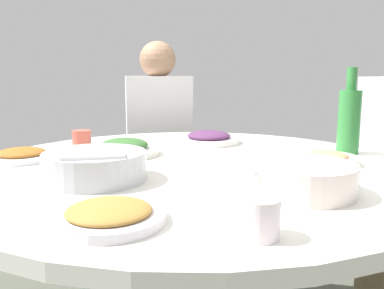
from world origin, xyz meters
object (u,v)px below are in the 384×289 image
at_px(dish_shrimp, 326,158).
at_px(diner_right, 159,125).
at_px(round_dining_table, 192,197).
at_px(dish_eggplant, 209,138).
at_px(stool_for_diner_right, 160,222).
at_px(dish_stirfry, 21,155).
at_px(tea_cup_side, 82,138).
at_px(tea_cup_far, 259,218).
at_px(rice_bowl, 95,165).
at_px(soup_bowl, 301,179).
at_px(dish_tofu_braise, 109,215).
at_px(green_bottle, 349,119).
at_px(dish_greens, 124,148).

xyz_separation_m(dish_shrimp, diner_right, (0.10, -1.11, -0.02)).
bearing_deg(round_dining_table, diner_right, -106.02).
bearing_deg(dish_eggplant, stool_for_diner_right, -92.99).
bearing_deg(dish_stirfry, tea_cup_side, -143.23).
height_order(round_dining_table, dish_shrimp, dish_shrimp).
relative_size(tea_cup_far, stool_for_diner_right, 0.16).
xyz_separation_m(rice_bowl, soup_bowl, (-0.40, 0.33, -0.01)).
bearing_deg(dish_tofu_braise, round_dining_table, -133.78).
xyz_separation_m(green_bottle, stool_for_diner_right, (0.30, -1.02, -0.66)).
distance_m(stool_for_diner_right, diner_right, 0.54).
xyz_separation_m(rice_bowl, dish_stirfry, (0.15, -0.35, -0.02)).
xyz_separation_m(rice_bowl, tea_cup_side, (-0.07, -0.52, -0.01)).
bearing_deg(dish_tofu_braise, rice_bowl, -99.08).
height_order(round_dining_table, diner_right, diner_right).
bearing_deg(dish_stirfry, dish_eggplant, -178.27).
distance_m(dish_shrimp, dish_tofu_braise, 0.76).
bearing_deg(dish_tofu_braise, diner_right, -115.64).
relative_size(rice_bowl, stool_for_diner_right, 0.59).
height_order(rice_bowl, green_bottle, green_bottle).
relative_size(soup_bowl, tea_cup_side, 3.93).
xyz_separation_m(tea_cup_side, diner_right, (-0.50, -0.47, -0.03)).
height_order(dish_shrimp, diner_right, diner_right).
bearing_deg(rice_bowl, diner_right, -120.26).
xyz_separation_m(dish_tofu_braise, stool_for_diner_right, (-0.63, -1.31, -0.56)).
xyz_separation_m(round_dining_table, dish_stirfry, (0.46, -0.30, 0.12)).
distance_m(dish_eggplant, diner_right, 0.61).
bearing_deg(dish_eggplant, tea_cup_far, 66.09).
xyz_separation_m(dish_greens, green_bottle, (-0.70, 0.32, 0.10)).
bearing_deg(soup_bowl, dish_stirfry, -50.90).
height_order(dish_greens, dish_shrimp, dish_greens).
bearing_deg(green_bottle, dish_stirfry, -20.45).
distance_m(dish_greens, dish_tofu_braise, 0.65).
distance_m(soup_bowl, dish_shrimp, 0.35).
height_order(round_dining_table, dish_tofu_braise, dish_tofu_braise).
bearing_deg(round_dining_table, tea_cup_side, -63.14).
relative_size(dish_stirfry, tea_cup_side, 2.76).
height_order(dish_eggplant, dish_tofu_braise, dish_eggplant).
height_order(dish_greens, dish_tofu_braise, dish_greens).
bearing_deg(diner_right, dish_tofu_braise, 64.36).
relative_size(soup_bowl, stool_for_diner_right, 0.62).
xyz_separation_m(dish_eggplant, diner_right, (-0.03, -0.61, -0.02)).
distance_m(rice_bowl, tea_cup_side, 0.53).
relative_size(soup_bowl, dish_stirfry, 1.42).
bearing_deg(tea_cup_side, dish_greens, 112.45).
xyz_separation_m(dish_stirfry, tea_cup_side, (-0.23, -0.17, 0.01)).
distance_m(round_dining_table, dish_greens, 0.30).
height_order(rice_bowl, tea_cup_side, rice_bowl).
xyz_separation_m(dish_greens, dish_eggplant, (-0.38, -0.08, -0.00)).
relative_size(dish_greens, diner_right, 0.32).
height_order(rice_bowl, soup_bowl, rice_bowl).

